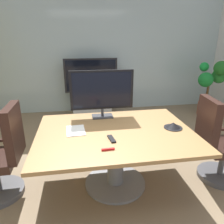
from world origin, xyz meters
TOP-DOWN VIEW (x-y plane):
  - ground_plane at (0.00, 0.00)m, footprint 7.36×7.36m
  - wall_back_glass_partition at (0.00, 3.06)m, footprint 6.36×0.10m
  - conference_table at (-0.02, 0.08)m, footprint 1.80×1.34m
  - office_chair_left at (-1.31, 0.11)m, footprint 0.60×0.57m
  - office_chair_right at (1.28, -0.01)m, footprint 0.62×0.60m
  - tv_monitor at (-0.11, 0.58)m, footprint 0.84×0.18m
  - wall_display_unit at (-0.11, 2.71)m, footprint 1.20×0.36m
  - potted_plant at (2.57, 2.18)m, footprint 0.69×0.61m
  - conference_phone at (0.69, 0.06)m, footprint 0.22×0.22m
  - remote_control at (-0.10, -0.12)m, footprint 0.07×0.18m
  - whiteboard_marker at (-0.17, -0.34)m, footprint 0.13×0.03m
  - paper_notepad at (-0.47, 0.17)m, footprint 0.23×0.31m

SIDE VIEW (x-z plane):
  - ground_plane at x=0.00m, z-range 0.00..0.00m
  - wall_display_unit at x=-0.11m, z-range -0.21..1.10m
  - office_chair_left at x=-1.31m, z-range -0.09..1.00m
  - office_chair_right at x=1.28m, z-range -0.09..1.00m
  - conference_table at x=-0.02m, z-range 0.19..0.92m
  - paper_notepad at x=-0.47m, z-range 0.73..0.74m
  - remote_control at x=-0.10m, z-range 0.73..0.75m
  - whiteboard_marker at x=-0.17m, z-range 0.73..0.75m
  - conference_phone at x=0.69m, z-range 0.73..0.80m
  - potted_plant at x=2.57m, z-range 0.13..1.41m
  - tv_monitor at x=-0.11m, z-range 0.77..1.41m
  - wall_back_glass_partition at x=0.00m, z-range 0.00..2.83m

